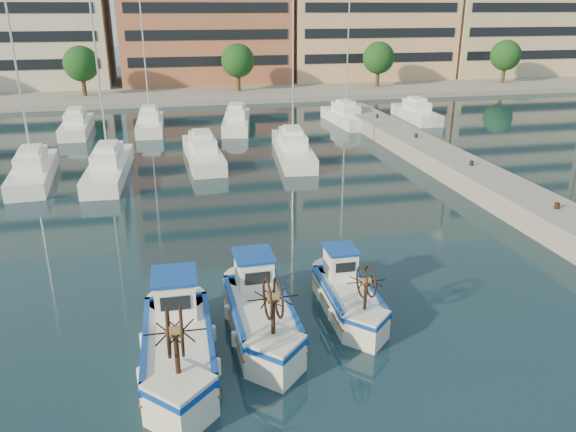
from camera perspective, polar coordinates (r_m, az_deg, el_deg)
The scene contains 7 objects.
ground at distance 19.78m, azimuth 4.61°, elevation -11.11°, with size 300.00×300.00×0.00m, color #182E3F.
quay at distance 31.66m, azimuth 23.32°, elevation 0.86°, with size 3.00×60.00×1.20m, color gray.
waterfront at distance 82.36m, azimuth -2.56°, elevation 21.05°, with size 180.00×40.00×25.60m.
yacht_marina at distance 45.10m, azimuth -9.48°, elevation 7.68°, with size 40.62×23.62×11.50m.
fishing_boat_a at distance 17.67m, azimuth -11.11°, elevation -12.32°, with size 2.17×5.15×3.20m.
fishing_boat_b at distance 19.01m, azimuth -2.81°, elevation -9.53°, with size 2.06×4.89×3.04m.
fishing_boat_c at distance 20.42m, azimuth 6.08°, elevation -7.77°, with size 1.73×4.17×2.59m.
Camera 1 is at (-5.14, -16.05, 10.36)m, focal length 35.00 mm.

